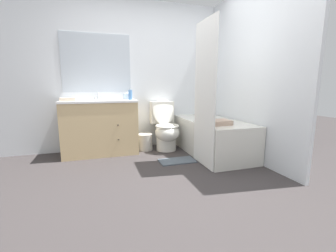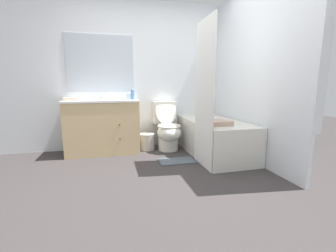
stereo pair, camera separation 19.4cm
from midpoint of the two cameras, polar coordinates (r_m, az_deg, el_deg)
The scene contains 14 objects.
ground_plane at distance 2.61m, azimuth 2.96°, elevation -14.39°, with size 14.00×14.00×0.00m, color #383333.
wall_back at distance 4.06m, azimuth -4.33°, elevation 12.51°, with size 8.00×0.06×2.50m.
wall_right at distance 3.75m, azimuth 19.86°, elevation 12.11°, with size 0.05×2.70×2.50m.
vanity_cabinet at distance 3.76m, azimuth -14.77°, elevation -0.04°, with size 1.16×0.56×0.86m.
sink_faucet at distance 3.89m, azimuth -15.06°, elevation 7.09°, with size 0.14×0.12×0.12m.
toilet at distance 3.83m, azimuth 1.38°, elevation -0.74°, with size 0.41×0.66×0.87m.
bathtub at distance 3.68m, azimuth 13.03°, elevation -2.78°, with size 0.75×1.56×0.55m.
shower_curtain at distance 3.01m, azimuth 11.00°, elevation 7.63°, with size 0.01×0.59×1.91m.
wastebasket at distance 3.87m, azimuth -3.94°, elevation -3.98°, with size 0.26×0.26×0.28m.
tissue_box at distance 3.83m, azimuth -8.16°, elevation 7.49°, with size 0.12×0.11×0.12m.
soap_dispenser at distance 3.69m, azimuth -7.50°, elevation 7.95°, with size 0.06×0.06×0.19m.
hand_towel_folded at distance 3.62m, azimuth -22.00°, elevation 6.34°, with size 0.21×0.15×0.05m.
bath_towel_folded at distance 3.20m, azimuth 14.37°, elevation 0.76°, with size 0.34×0.25×0.07m.
bath_mat at distance 3.30m, azimuth 4.01°, elevation -8.88°, with size 0.52×0.29×0.02m.
Camera 2 is at (-0.61, -2.29, 1.08)m, focal length 24.00 mm.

